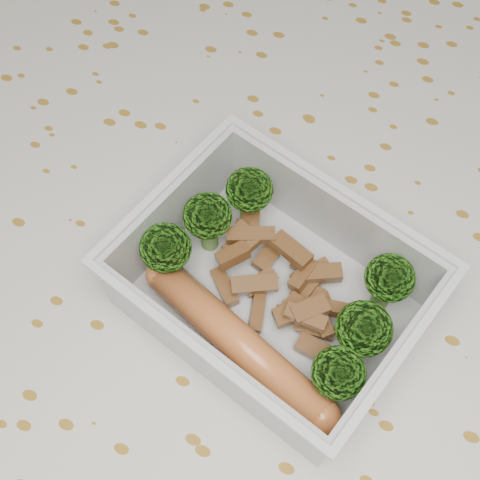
% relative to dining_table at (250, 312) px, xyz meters
% --- Properties ---
extents(ground_plane, '(4.00, 4.00, 0.00)m').
position_rel_dining_table_xyz_m(ground_plane, '(0.00, 0.00, -0.67)').
color(ground_plane, olive).
rests_on(ground_plane, ground).
extents(dining_table, '(1.40, 0.90, 0.75)m').
position_rel_dining_table_xyz_m(dining_table, '(0.00, 0.00, 0.00)').
color(dining_table, brown).
rests_on(dining_table, ground).
extents(tablecloth, '(1.46, 0.96, 0.19)m').
position_rel_dining_table_xyz_m(tablecloth, '(0.00, 0.00, 0.05)').
color(tablecloth, silver).
rests_on(tablecloth, dining_table).
extents(lunch_container, '(0.21, 0.18, 0.06)m').
position_rel_dining_table_xyz_m(lunch_container, '(0.02, -0.03, 0.11)').
color(lunch_container, silver).
rests_on(lunch_container, tablecloth).
extents(broccoli_florets, '(0.16, 0.12, 0.05)m').
position_rel_dining_table_xyz_m(broccoli_florets, '(0.03, -0.02, 0.13)').
color(broccoli_florets, '#608C3F').
rests_on(broccoli_florets, lunch_container).
extents(meat_pile, '(0.10, 0.08, 0.03)m').
position_rel_dining_table_xyz_m(meat_pile, '(0.03, -0.01, 0.11)').
color(meat_pile, brown).
rests_on(meat_pile, lunch_container).
extents(sausage, '(0.15, 0.07, 0.02)m').
position_rel_dining_table_xyz_m(sausage, '(0.02, -0.06, 0.11)').
color(sausage, '#C36631').
rests_on(sausage, lunch_container).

